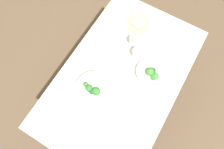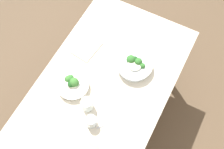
# 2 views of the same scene
# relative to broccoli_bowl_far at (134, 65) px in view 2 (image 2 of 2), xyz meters

# --- Properties ---
(ground_plane) EXTENTS (6.00, 6.00, 0.00)m
(ground_plane) POSITION_rel_broccoli_bowl_far_xyz_m (0.21, -0.13, -0.79)
(ground_plane) COLOR brown
(dining_table) EXTENTS (1.44, 0.89, 0.75)m
(dining_table) POSITION_rel_broccoli_bowl_far_xyz_m (0.21, -0.13, -0.16)
(dining_table) COLOR beige
(dining_table) RESTS_ON ground_plane
(broccoli_bowl_far) EXTENTS (0.26, 0.26, 0.10)m
(broccoli_bowl_far) POSITION_rel_broccoli_bowl_far_xyz_m (0.00, 0.00, 0.00)
(broccoli_bowl_far) COLOR white
(broccoli_bowl_far) RESTS_ON dining_table
(broccoli_bowl_near) EXTENTS (0.22, 0.22, 0.10)m
(broccoli_bowl_near) POSITION_rel_broccoli_bowl_far_xyz_m (0.33, -0.32, -0.00)
(broccoli_bowl_near) COLOR white
(broccoli_bowl_near) RESTS_ON dining_table
(water_glass_center) EXTENTS (0.08, 0.08, 0.10)m
(water_glass_center) POSITION_rel_broccoli_bowl_far_xyz_m (0.42, -0.15, 0.01)
(water_glass_center) COLOR silver
(water_glass_center) RESTS_ON dining_table
(water_glass_side) EXTENTS (0.07, 0.07, 0.09)m
(water_glass_side) POSITION_rel_broccoli_bowl_far_xyz_m (0.51, -0.07, 0.01)
(water_glass_side) COLOR silver
(water_glass_side) RESTS_ON dining_table
(fork_by_near_bowl) EXTENTS (0.09, 0.08, 0.00)m
(fork_by_near_bowl) POSITION_rel_broccoli_bowl_far_xyz_m (0.69, -0.23, -0.04)
(fork_by_near_bowl) COLOR #B7B7BC
(fork_by_near_bowl) RESTS_ON dining_table
(table_knife_left) EXTENTS (0.18, 0.14, 0.00)m
(table_knife_left) POSITION_rel_broccoli_bowl_far_xyz_m (0.44, 0.04, -0.04)
(table_knife_left) COLOR #B7B7BC
(table_knife_left) RESTS_ON dining_table
(table_knife_right) EXTENTS (0.18, 0.13, 0.00)m
(table_knife_right) POSITION_rel_broccoli_bowl_far_xyz_m (-0.38, -0.27, -0.04)
(table_knife_right) COLOR #B7B7BC
(table_knife_right) RESTS_ON dining_table
(napkin_folded_upper) EXTENTS (0.23, 0.19, 0.01)m
(napkin_folded_upper) POSITION_rel_broccoli_bowl_far_xyz_m (0.01, -0.39, -0.04)
(napkin_folded_upper) COLOR #B1A997
(napkin_folded_upper) RESTS_ON dining_table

